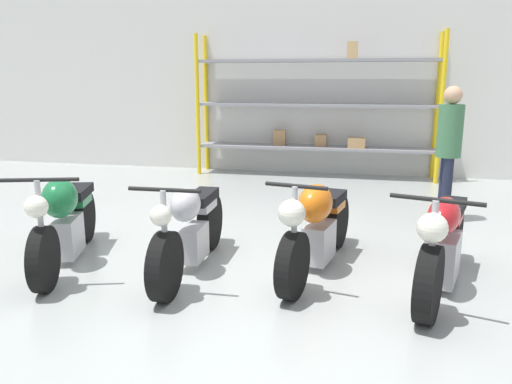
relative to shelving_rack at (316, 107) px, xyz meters
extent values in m
plane|color=#9EA3A0|center=(-0.20, -5.07, -1.34)|extent=(30.00, 30.00, 0.00)
cube|color=silver|center=(-0.20, 0.37, 0.46)|extent=(30.00, 0.08, 3.60)
cylinder|color=yellow|center=(-2.30, -0.27, 0.01)|extent=(0.08, 0.08, 2.72)
cylinder|color=yellow|center=(2.25, -0.27, 0.01)|extent=(0.08, 0.08, 2.72)
cylinder|color=yellow|center=(-2.30, 0.28, 0.01)|extent=(0.08, 0.08, 2.72)
cylinder|color=yellow|center=(2.25, 0.28, 0.01)|extent=(0.08, 0.08, 2.72)
cube|color=gray|center=(-0.03, 0.00, -0.78)|extent=(4.55, 0.55, 0.05)
cube|color=gray|center=(-0.03, 0.00, 0.04)|extent=(4.55, 0.55, 0.05)
cube|color=gray|center=(-0.03, 0.00, 0.86)|extent=(4.55, 0.55, 0.05)
cube|color=tan|center=(0.79, -0.07, -0.66)|extent=(0.33, 0.28, 0.19)
cube|color=tan|center=(0.64, -0.13, 1.04)|extent=(0.19, 0.22, 0.30)
cube|color=#A87F51|center=(-0.72, 0.09, -0.61)|extent=(0.25, 0.22, 0.29)
cube|color=#A87F51|center=(0.09, 0.09, -0.65)|extent=(0.24, 0.28, 0.22)
cylinder|color=black|center=(-1.87, -6.00, -1.04)|extent=(0.28, 0.61, 0.60)
cylinder|color=black|center=(-2.27, -4.63, -1.04)|extent=(0.28, 0.61, 0.60)
cube|color=#ADADB2|center=(-2.08, -5.27, -1.07)|extent=(0.34, 0.52, 0.40)
ellipsoid|color=#196B38|center=(-2.03, -5.43, -0.63)|extent=(0.45, 0.55, 0.39)
cube|color=black|center=(-2.19, -4.91, -0.68)|extent=(0.43, 0.63, 0.10)
cube|color=#196B38|center=(-2.20, -4.87, -0.77)|extent=(0.34, 0.45, 0.12)
cylinder|color=#ADADB2|center=(-1.87, -5.98, -0.69)|extent=(0.06, 0.06, 0.71)
sphere|color=silver|center=(-1.85, -6.05, -0.55)|extent=(0.20, 0.20, 0.20)
cylinder|color=black|center=(-1.88, -5.95, -0.33)|extent=(0.68, 0.23, 0.04)
cylinder|color=black|center=(-0.73, -5.95, -1.04)|extent=(0.14, 0.61, 0.61)
cylinder|color=black|center=(-0.75, -4.56, -1.04)|extent=(0.14, 0.61, 0.61)
cube|color=#ADADB2|center=(-0.74, -5.21, -1.07)|extent=(0.24, 0.42, 0.34)
ellipsoid|color=#B7B7BF|center=(-0.74, -5.38, -0.64)|extent=(0.28, 0.44, 0.32)
cube|color=black|center=(-0.75, -4.85, -0.68)|extent=(0.23, 0.58, 0.10)
cube|color=#B7B7BF|center=(-0.75, -4.81, -0.77)|extent=(0.20, 0.41, 0.12)
cylinder|color=#ADADB2|center=(-0.73, -5.93, -0.71)|extent=(0.05, 0.05, 0.66)
sphere|color=silver|center=(-0.72, -6.00, -0.57)|extent=(0.18, 0.18, 0.18)
cylinder|color=black|center=(-0.73, -5.90, -0.38)|extent=(0.63, 0.05, 0.04)
cylinder|color=black|center=(0.34, -5.69, -1.05)|extent=(0.25, 0.61, 0.60)
cylinder|color=black|center=(0.65, -4.23, -1.05)|extent=(0.25, 0.61, 0.60)
cube|color=#ADADB2|center=(0.50, -4.91, -1.08)|extent=(0.32, 0.50, 0.39)
ellipsoid|color=orange|center=(0.47, -5.08, -0.64)|extent=(0.41, 0.56, 0.37)
cube|color=black|center=(0.57, -4.57, -0.69)|extent=(0.35, 0.53, 0.10)
cube|color=orange|center=(0.59, -4.48, -0.78)|extent=(0.29, 0.38, 0.12)
cylinder|color=#ADADB2|center=(0.35, -5.67, -0.70)|extent=(0.06, 0.06, 0.70)
sphere|color=silver|center=(0.33, -5.74, -0.56)|extent=(0.23, 0.23, 0.23)
cylinder|color=black|center=(0.35, -5.64, -0.35)|extent=(0.55, 0.15, 0.04)
cylinder|color=black|center=(1.44, -5.90, -1.03)|extent=(0.31, 0.64, 0.63)
cylinder|color=black|center=(1.83, -4.54, -1.03)|extent=(0.31, 0.64, 0.63)
cube|color=#ADADB2|center=(1.65, -5.17, -1.06)|extent=(0.39, 0.57, 0.43)
ellipsoid|color=#B2191E|center=(1.60, -5.33, -0.62)|extent=(0.41, 0.60, 0.32)
cube|color=black|center=(1.76, -4.80, -0.67)|extent=(0.36, 0.57, 0.10)
cube|color=#B2191E|center=(1.76, -4.78, -0.76)|extent=(0.29, 0.41, 0.12)
cylinder|color=#ADADB2|center=(1.45, -5.88, -0.70)|extent=(0.06, 0.06, 0.67)
sphere|color=silver|center=(1.43, -5.95, -0.56)|extent=(0.23, 0.23, 0.23)
cylinder|color=black|center=(1.45, -5.85, -0.36)|extent=(0.68, 0.23, 0.04)
cylinder|color=#1E2338|center=(2.00, -2.73, -0.91)|extent=(0.13, 0.13, 0.87)
cylinder|color=#1E2338|center=(2.01, -2.91, -0.91)|extent=(0.13, 0.13, 0.87)
cylinder|color=#3F724C|center=(2.01, -2.82, -0.13)|extent=(0.33, 0.33, 0.69)
sphere|color=tan|center=(2.01, -2.82, 0.33)|extent=(0.23, 0.23, 0.23)
camera|label=1|loc=(0.87, -9.74, 0.54)|focal=35.00mm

